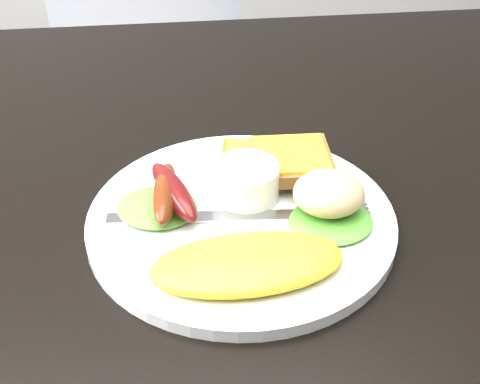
# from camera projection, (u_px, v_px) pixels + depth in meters

# --- Properties ---
(dining_table) EXTENTS (1.20, 0.80, 0.04)m
(dining_table) POSITION_uv_depth(u_px,v_px,m) (214.00, 178.00, 0.72)
(dining_table) COLOR black
(dining_table) RESTS_ON ground
(dining_chair) EXTENTS (0.51, 0.51, 0.05)m
(dining_chair) POSITION_uv_depth(u_px,v_px,m) (151.00, 95.00, 1.48)
(dining_chair) COLOR tan
(dining_chair) RESTS_ON ground
(plate) EXTENTS (0.29, 0.29, 0.01)m
(plate) POSITION_uv_depth(u_px,v_px,m) (241.00, 221.00, 0.62)
(plate) COLOR white
(plate) RESTS_ON dining_table
(lettuce_left) EXTENTS (0.09, 0.09, 0.01)m
(lettuce_left) POSITION_uv_depth(u_px,v_px,m) (158.00, 207.00, 0.62)
(lettuce_left) COLOR #55882E
(lettuce_left) RESTS_ON plate
(lettuce_right) EXTENTS (0.08, 0.08, 0.01)m
(lettuce_right) POSITION_uv_depth(u_px,v_px,m) (331.00, 221.00, 0.61)
(lettuce_right) COLOR #3D9B1F
(lettuce_right) RESTS_ON plate
(omelette) EXTENTS (0.17, 0.09, 0.02)m
(omelette) POSITION_uv_depth(u_px,v_px,m) (247.00, 264.00, 0.55)
(omelette) COLOR yellow
(omelette) RESTS_ON plate
(sausage_a) EXTENTS (0.03, 0.10, 0.02)m
(sausage_a) POSITION_uv_depth(u_px,v_px,m) (165.00, 193.00, 0.61)
(sausage_a) COLOR #62230F
(sausage_a) RESTS_ON lettuce_left
(sausage_b) EXTENTS (0.06, 0.10, 0.02)m
(sausage_b) POSITION_uv_depth(u_px,v_px,m) (174.00, 191.00, 0.62)
(sausage_b) COLOR #5A100E
(sausage_b) RESTS_ON lettuce_left
(ramekin) EXTENTS (0.07, 0.07, 0.04)m
(ramekin) POSITION_uv_depth(u_px,v_px,m) (246.00, 183.00, 0.63)
(ramekin) COLOR white
(ramekin) RESTS_ON plate
(toast_a) EXTENTS (0.08, 0.08, 0.01)m
(toast_a) POSITION_uv_depth(u_px,v_px,m) (256.00, 162.00, 0.68)
(toast_a) COLOR brown
(toast_a) RESTS_ON plate
(toast_b) EXTENTS (0.08, 0.08, 0.01)m
(toast_b) POSITION_uv_depth(u_px,v_px,m) (292.00, 161.00, 0.66)
(toast_b) COLOR olive
(toast_b) RESTS_ON toast_a
(potato_salad) EXTENTS (0.07, 0.06, 0.04)m
(potato_salad) POSITION_uv_depth(u_px,v_px,m) (329.00, 193.00, 0.61)
(potato_salad) COLOR beige
(potato_salad) RESTS_ON lettuce_right
(fork) EXTENTS (0.18, 0.03, 0.00)m
(fork) POSITION_uv_depth(u_px,v_px,m) (205.00, 218.00, 0.61)
(fork) COLOR #ADAFB7
(fork) RESTS_ON plate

